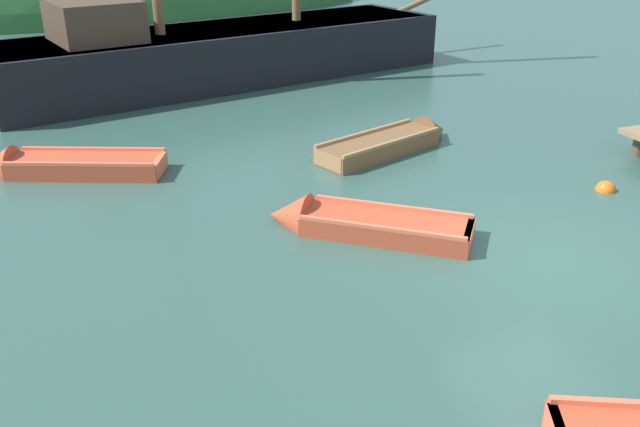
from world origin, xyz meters
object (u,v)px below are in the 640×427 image
object	(u,v)px
sailing_ship	(223,61)
rowboat_outer_right	(356,226)
rowboat_far	(61,168)
rowboat_near_dock	(394,144)
buoy_orange	(605,190)

from	to	relation	value
sailing_ship	rowboat_outer_right	bearing A→B (deg)	-105.50
rowboat_outer_right	rowboat_far	bearing A→B (deg)	-6.85
rowboat_near_dock	buoy_orange	size ratio (longest dim) A/B	9.82
sailing_ship	rowboat_near_dock	bearing A→B (deg)	-88.45
rowboat_near_dock	rowboat_far	xyz separation A→B (m)	(-7.19, 1.12, -0.01)
rowboat_near_dock	buoy_orange	world-z (taller)	rowboat_near_dock
sailing_ship	buoy_orange	xyz separation A→B (m)	(4.78, -11.64, -0.61)
rowboat_outer_right	rowboat_near_dock	bearing A→B (deg)	-86.66
rowboat_outer_right	buoy_orange	xyz separation A→B (m)	(5.31, -0.11, -0.11)
sailing_ship	buoy_orange	bearing A→B (deg)	-80.53
sailing_ship	rowboat_far	xyz separation A→B (m)	(-5.15, -6.81, -0.49)
sailing_ship	rowboat_near_dock	world-z (taller)	sailing_ship
rowboat_near_dock	rowboat_outer_right	size ratio (longest dim) A/B	1.16
sailing_ship	rowboat_near_dock	xyz separation A→B (m)	(2.03, -7.93, -0.48)
rowboat_far	rowboat_outer_right	distance (m)	6.61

